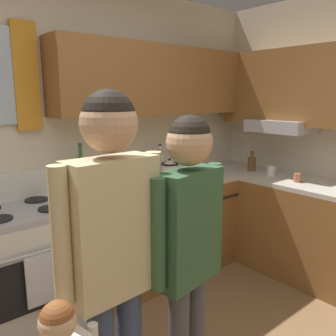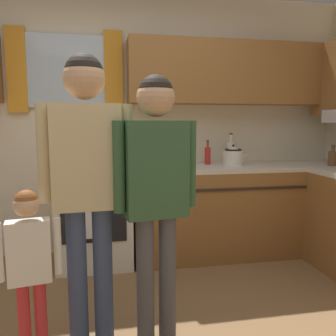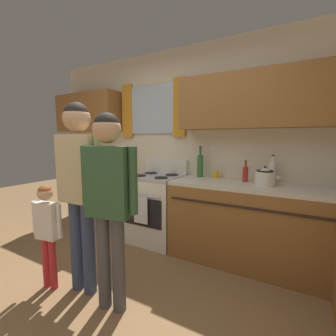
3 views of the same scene
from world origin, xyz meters
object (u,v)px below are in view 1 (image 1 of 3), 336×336
cup_terracotta (298,177)px  adult_holding_child (113,243)px  bottle_sauce_red (142,171)px  bottle_squat_brown (252,163)px  stovetop_kettle (170,170)px  adult_in_plaid (188,238)px  bottle_milk_white (160,164)px  bottle_wine_green (81,173)px  mug_mustard_yellow (101,181)px  stove_oven (24,267)px  mug_ceramic_white (271,171)px

cup_terracotta → adult_holding_child: adult_holding_child is taller
bottle_sauce_red → bottle_squat_brown: size_ratio=1.20×
stovetop_kettle → adult_in_plaid: adult_in_plaid is taller
bottle_milk_white → adult_in_plaid: size_ratio=0.20×
bottle_wine_green → stovetop_kettle: 0.82m
mug_mustard_yellow → stovetop_kettle: stovetop_kettle is taller
adult_in_plaid → mug_mustard_yellow: bearing=76.2°
stove_oven → adult_in_plaid: size_ratio=0.69×
cup_terracotta → mug_mustard_yellow: bearing=145.4°
stove_oven → bottle_wine_green: (0.56, 0.17, 0.58)m
bottle_milk_white → stove_oven: bearing=-171.9°
stove_oven → stovetop_kettle: bearing=-0.2°
bottle_squat_brown → mug_mustard_yellow: (-1.54, 0.43, -0.03)m
mug_mustard_yellow → cup_terracotta: bearing=-34.6°
stove_oven → cup_terracotta: 2.41m
bottle_milk_white → cup_terracotta: (0.81, -1.00, -0.08)m
bottle_wine_green → cup_terracotta: 1.93m
stove_oven → bottle_sauce_red: bearing=6.2°
bottle_wine_green → bottle_milk_white: (0.85, 0.03, -0.03)m
cup_terracotta → bottle_wine_green: bearing=149.5°
adult_in_plaid → bottle_squat_brown: bearing=29.2°
stove_oven → cup_terracotta: size_ratio=10.11×
bottle_wine_green → cup_terracotta: size_ratio=3.62×
bottle_squat_brown → stovetop_kettle: stovetop_kettle is taller
mug_mustard_yellow → bottle_squat_brown: bearing=-15.5°
mug_ceramic_white → adult_in_plaid: 2.03m
stove_oven → mug_mustard_yellow: 0.92m
bottle_sauce_red → stovetop_kettle: bottle_sauce_red is taller
bottle_squat_brown → mug_ceramic_white: size_ratio=1.63×
bottle_wine_green → mug_ceramic_white: bottle_wine_green is taller
bottle_sauce_red → bottle_wine_green: bearing=174.9°
bottle_milk_white → adult_in_plaid: 1.81m
bottle_squat_brown → stovetop_kettle: bearing=166.9°
mug_mustard_yellow → stove_oven: bearing=-164.9°
cup_terracotta → stovetop_kettle: stovetop_kettle is taller
adult_in_plaid → bottle_sauce_red: bearing=62.3°
mug_mustard_yellow → stovetop_kettle: bearing=-19.2°
bottle_wine_green → mug_ceramic_white: 1.83m
bottle_wine_green → mug_mustard_yellow: size_ratio=3.28×
mug_ceramic_white → adult_in_plaid: size_ratio=0.08×
stove_oven → bottle_milk_white: 1.53m
bottle_squat_brown → stovetop_kettle: size_ratio=0.75×
stovetop_kettle → bottle_milk_white: bearing=76.6°
bottle_milk_white → bottle_squat_brown: bearing=-25.4°
bottle_squat_brown → stovetop_kettle: 0.97m
bottle_sauce_red → mug_mustard_yellow: (-0.38, 0.08, -0.05)m
bottle_milk_white → bottle_wine_green: bearing=-178.2°
bottle_milk_white → adult_holding_child: (-1.40, -1.45, 0.05)m
bottle_milk_white → mug_ceramic_white: (0.85, -0.70, -0.07)m
bottle_squat_brown → mug_mustard_yellow: bearing=164.5°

